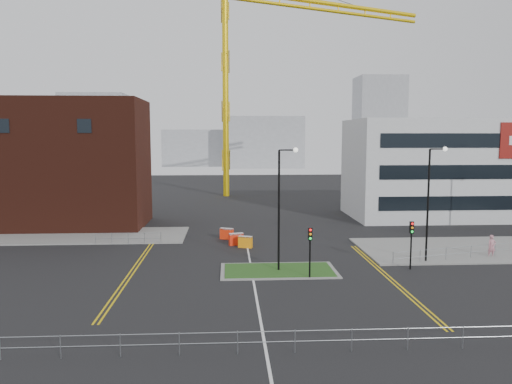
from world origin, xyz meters
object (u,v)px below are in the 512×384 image
traffic_light_island (310,243)px  pedestrian (492,246)px  tower_crane (258,41)px  streetlamp_island (282,199)px

traffic_light_island → pedestrian: (16.00, 5.16, -1.62)m
tower_crane → traffic_light_island: (0.60, -51.29, -23.24)m
tower_crane → streetlamp_island: tower_crane is taller
traffic_light_island → pedestrian: 16.89m
tower_crane → streetlamp_island: size_ratio=5.37×
tower_crane → pedestrian: size_ratio=25.92×
tower_crane → traffic_light_island: bearing=-89.3°
streetlamp_island → pedestrian: streetlamp_island is taller
traffic_light_island → pedestrian: size_ratio=1.92×
traffic_light_island → pedestrian: bearing=17.9°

